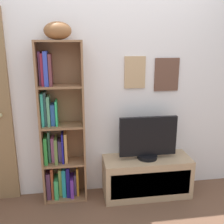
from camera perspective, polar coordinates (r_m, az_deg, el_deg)
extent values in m
cube|color=white|center=(2.83, 0.10, 6.21)|extent=(4.80, 0.06, 2.49)
cube|color=tan|center=(2.82, 5.05, 8.66)|extent=(0.23, 0.02, 0.34)
cube|color=slate|center=(2.81, 5.08, 8.65)|extent=(0.18, 0.01, 0.29)
cube|color=brown|center=(2.93, 11.92, 8.05)|extent=(0.27, 0.02, 0.36)
cube|color=beige|center=(2.92, 11.95, 8.04)|extent=(0.22, 0.01, 0.31)
cube|color=#8C6243|center=(2.77, -15.34, -2.96)|extent=(0.02, 0.24, 1.71)
cube|color=#8C6243|center=(2.75, -6.27, -2.62)|extent=(0.02, 0.24, 1.71)
cube|color=#8C6243|center=(2.86, -10.74, -2.09)|extent=(0.46, 0.01, 1.71)
cube|color=#8C6243|center=(3.11, -10.02, -17.73)|extent=(0.42, 0.23, 0.02)
cube|color=#8C6243|center=(2.91, -10.40, -10.82)|extent=(0.42, 0.23, 0.02)
cube|color=#8C6243|center=(2.75, -10.81, -3.00)|extent=(0.42, 0.23, 0.02)
cube|color=#8C6243|center=(2.65, -11.26, 5.58)|extent=(0.42, 0.23, 0.02)
cube|color=#8C6243|center=(2.62, -11.77, 15.04)|extent=(0.42, 0.23, 0.02)
cube|color=#583357|center=(3.06, -13.66, -15.01)|extent=(0.04, 0.18, 0.31)
cube|color=#A3492B|center=(3.04, -12.90, -14.55)|extent=(0.03, 0.17, 0.36)
cube|color=#3DAF61|center=(3.06, -12.05, -15.71)|extent=(0.04, 0.19, 0.22)
cube|color=#AFC662|center=(3.07, -11.25, -14.63)|extent=(0.03, 0.13, 0.32)
cube|color=teal|center=(3.05, -10.48, -14.67)|extent=(0.04, 0.16, 0.33)
cube|color=navy|center=(3.03, -9.61, -14.53)|extent=(0.04, 0.17, 0.35)
cube|color=#6B30A3|center=(3.06, -8.77, -15.65)|extent=(0.04, 0.19, 0.22)
cube|color=#7762A4|center=(3.08, -8.09, -15.19)|extent=(0.02, 0.12, 0.23)
cube|color=orange|center=(3.05, -7.60, -14.51)|extent=(0.02, 0.15, 0.33)
cube|color=green|center=(2.87, -14.26, -7.93)|extent=(0.03, 0.18, 0.29)
cube|color=#40785F|center=(2.89, -13.57, -7.25)|extent=(0.02, 0.12, 0.34)
cube|color=#C463A3|center=(2.90, -12.83, -7.88)|extent=(0.03, 0.13, 0.27)
cube|color=olive|center=(2.86, -12.13, -8.05)|extent=(0.03, 0.19, 0.28)
cube|color=#7B5B9A|center=(2.90, -11.32, -8.16)|extent=(0.04, 0.13, 0.23)
cube|color=navy|center=(2.86, -10.74, -7.52)|extent=(0.02, 0.18, 0.33)
cube|color=tan|center=(2.86, -10.10, -7.47)|extent=(0.03, 0.17, 0.33)
cube|color=#3BC8B4|center=(2.74, -14.93, 0.62)|extent=(0.02, 0.16, 0.34)
cube|color=#395A5F|center=(2.75, -14.37, 0.82)|extent=(0.02, 0.14, 0.35)
cube|color=#58A27B|center=(2.74, -13.70, 0.36)|extent=(0.03, 0.17, 0.31)
cube|color=#2C58A9|center=(2.76, -12.80, -0.45)|extent=(0.04, 0.14, 0.22)
cube|color=#2FCB76|center=(2.74, -12.08, -0.10)|extent=(0.02, 0.16, 0.26)
cube|color=#8E4E87|center=(2.69, -15.48, 9.21)|extent=(0.03, 0.12, 0.33)
cube|color=#9B243E|center=(2.66, -14.95, 9.02)|extent=(0.02, 0.18, 0.31)
cube|color=#3547BC|center=(2.65, -14.22, 9.26)|extent=(0.04, 0.19, 0.33)
cube|color=brown|center=(2.65, -13.34, 9.02)|extent=(0.03, 0.19, 0.31)
ellipsoid|color=brown|center=(2.62, -11.88, 17.09)|extent=(0.30, 0.23, 0.17)
cube|color=tan|center=(3.04, 7.59, -13.79)|extent=(0.97, 0.37, 0.44)
cube|color=#806A50|center=(2.89, 8.60, -15.48)|extent=(0.87, 0.01, 0.28)
cylinder|color=black|center=(2.93, 7.75, -9.66)|extent=(0.22, 0.22, 0.04)
cube|color=black|center=(2.84, 7.92, -5.31)|extent=(0.63, 0.04, 0.44)
cube|color=#32384F|center=(2.83, 8.00, -5.40)|extent=(0.59, 0.01, 0.40)
sphere|color=tan|center=(2.86, -23.35, -0.68)|extent=(0.04, 0.04, 0.04)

